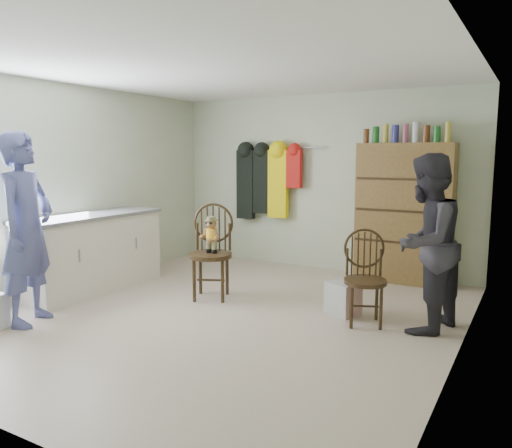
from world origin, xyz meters
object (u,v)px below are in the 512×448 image
Objects in this scene: chair_far at (365,273)px; dresser at (404,212)px; chair_front at (212,244)px; counter at (92,252)px.

dresser reaches higher than chair_far.
counter is at bearing 174.04° from chair_front.
chair_far is at bearing -87.88° from dresser.
dresser is (3.20, 2.30, 0.44)m from counter.
counter is 1.53m from chair_front.
chair_far is 1.86m from dresser.
counter is at bearing 164.30° from chair_far.
dresser is at bearing 35.68° from counter.
chair_front reaches higher than chair_far.
dresser is at bearing 22.01° from chair_front.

